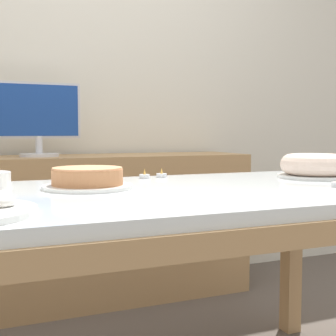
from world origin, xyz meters
name	(u,v)px	position (x,y,z in m)	size (l,w,h in m)	color
wall_back	(71,66)	(0.00, 1.45, 1.30)	(8.00, 0.10, 2.60)	silver
dining_table	(167,217)	(0.00, 0.00, 0.65)	(1.69, 0.92, 0.74)	silver
sideboard	(84,229)	(0.00, 1.15, 0.39)	(1.81, 0.44, 0.79)	tan
computer_monitor	(39,119)	(-0.23, 1.15, 0.98)	(0.42, 0.20, 0.38)	silver
cake_chocolate_round	(88,179)	(-0.22, 0.11, 0.77)	(0.28, 0.28, 0.07)	white
cake_golden_bundt	(315,166)	(0.68, 0.12, 0.78)	(0.29, 0.29, 0.09)	white
tealight_left_edge	(145,176)	(0.06, 0.35, 0.75)	(0.04, 0.04, 0.04)	silver
tealight_centre	(162,175)	(0.13, 0.36, 0.75)	(0.04, 0.04, 0.04)	silver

